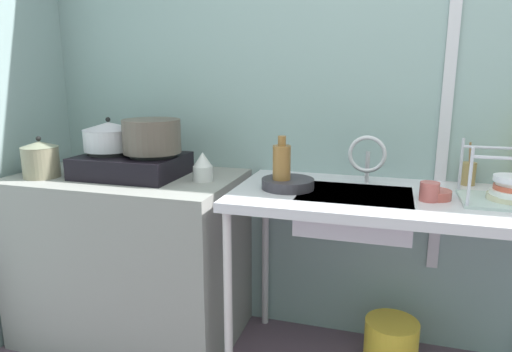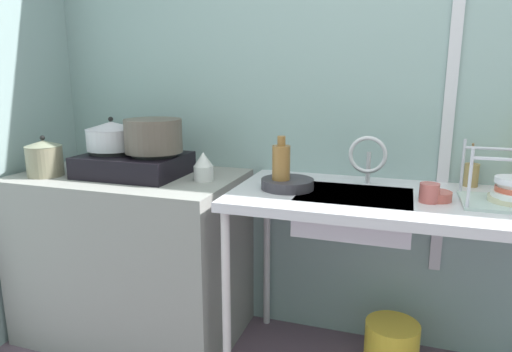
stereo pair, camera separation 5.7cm
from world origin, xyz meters
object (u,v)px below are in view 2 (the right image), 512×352
pot_on_left_burner (112,136)px  cup_by_rack (429,193)px  faucet (368,156)px  pot_beside_stove (44,158)px  frying_pan (287,184)px  utensil_jar (471,174)px  small_bowl_on_drainboard (436,196)px  stove (134,164)px  bottle_by_sink (281,167)px  percolator (203,167)px  pot_on_right_burner (153,136)px  sink_basin (354,211)px  bucket_on_floor (391,346)px

pot_on_left_burner → cup_by_rack: bearing=-2.1°
faucet → pot_beside_stove: bearing=-170.0°
frying_pan → cup_by_rack: 0.57m
pot_on_left_burner → utensil_jar: pot_on_left_burner is taller
small_bowl_on_drainboard → utensil_jar: utensil_jar is taller
stove → pot_beside_stove: pot_beside_stove is taller
frying_pan → bottle_by_sink: size_ratio=0.98×
pot_beside_stove → percolator: bearing=10.7°
frying_pan → utensil_jar: bearing=21.5°
stove → pot_on_left_burner: (-0.12, 0.00, 0.13)m
pot_on_right_burner → sink_basin: size_ratio=0.59×
sink_basin → frying_pan: (-0.29, -0.00, 0.10)m
pot_beside_stove → stove: bearing=20.2°
frying_pan → stove: bearing=178.3°
pot_beside_stove → frying_pan: (1.18, 0.12, -0.07)m
stove → percolator: 0.37m
percolator → bottle_by_sink: size_ratio=0.59×
sink_basin → small_bowl_on_drainboard: bearing=1.3°
pot_on_right_burner → faucet: size_ratio=1.19×
pot_beside_stove → bucket_on_floor: bearing=8.0°
sink_basin → stove: bearing=178.9°
small_bowl_on_drainboard → utensil_jar: 0.33m
utensil_jar → bucket_on_floor: size_ratio=0.80×
stove → frying_pan: 0.78m
faucet → bucket_on_floor: 0.89m
frying_pan → utensil_jar: size_ratio=1.17×
percolator → frying_pan: bearing=-3.1°
bottle_by_sink → pot_on_right_burner: bearing=176.3°
pot_on_right_burner → faucet: 0.99m
pot_beside_stove → sink_basin: 1.49m
pot_on_left_burner → frying_pan: bearing=-1.5°
cup_by_rack → utensil_jar: 0.38m
faucet → small_bowl_on_drainboard: faucet is taller
pot_beside_stove → bottle_by_sink: size_ratio=0.86×
sink_basin → frying_pan: size_ratio=2.01×
cup_by_rack → percolator: bearing=176.9°
stove → pot_on_right_burner: (0.12, 0.00, 0.14)m
pot_on_left_burner → small_bowl_on_drainboard: size_ratio=2.02×
pot_beside_stove → pot_on_left_burner: bearing=27.3°
faucet → small_bowl_on_drainboard: bearing=-25.4°
small_bowl_on_drainboard → pot_on_right_burner: bearing=179.4°
small_bowl_on_drainboard → stove: bearing=179.4°
bottle_by_sink → utensil_jar: bearing=22.1°
stove → bottle_by_sink: size_ratio=2.10×
sink_basin → utensil_jar: (0.47, 0.30, 0.13)m
pot_on_right_burner → pot_beside_stove: (-0.52, -0.15, -0.11)m
pot_beside_stove → small_bowl_on_drainboard: (1.78, 0.13, -0.07)m
sink_basin → faucet: (0.03, 0.14, 0.21)m
pot_on_right_burner → pot_beside_stove: 0.55m
pot_on_left_burner → pot_on_right_burner: pot_on_left_burner is taller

